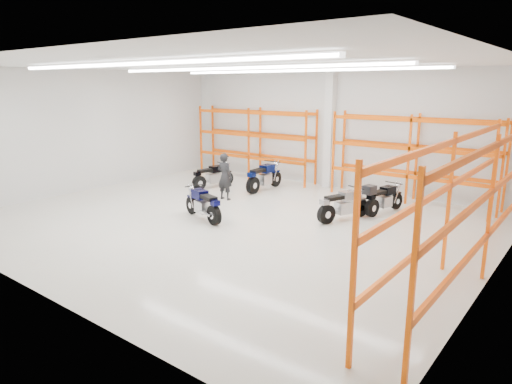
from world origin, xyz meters
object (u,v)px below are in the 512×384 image
Objects in this scene: motorcycle_back_b at (263,178)px; motorcycle_back_d at (382,199)px; motorcycle_main at (204,205)px; motorcycle_back_c at (342,206)px; standing_man at (225,176)px; motorcycle_back_a at (212,177)px; structural_column at (329,130)px.

motorcycle_back_d is at bearing -3.78° from motorcycle_back_b.
motorcycle_main reaches higher than motorcycle_back_c.
motorcycle_main is 1.02× the size of motorcycle_back_c.
motorcycle_back_c is (3.27, 2.45, -0.00)m from motorcycle_main.
standing_man is at bearing -96.57° from motorcycle_back_b.
motorcycle_main is 2.57m from standing_man.
standing_man is at bearing -33.00° from motorcycle_back_a.
motorcycle_back_b is 1.32× the size of standing_man.
motorcycle_back_d is (3.90, 3.87, 0.03)m from motorcycle_main.
motorcycle_back_c is (6.08, -0.88, 0.01)m from motorcycle_back_a.
structural_column is at bearing 52.70° from motorcycle_back_b.
motorcycle_back_b is at bearing -127.30° from structural_column.
motorcycle_back_a is at bearing -175.38° from motorcycle_back_d.
motorcycle_back_d is 4.42m from structural_column.
motorcycle_back_a is 4.92m from structural_column.
motorcycle_back_a is 0.88× the size of motorcycle_back_b.
structural_column reaches higher than motorcycle_back_b.
motorcycle_main is at bearing -96.02° from structural_column.
motorcycle_back_c is 1.56m from motorcycle_back_d.
structural_column is at bearing 83.98° from motorcycle_main.
motorcycle_main is at bearing -77.35° from motorcycle_back_b.
motorcycle_back_d is at bearing 66.12° from motorcycle_back_c.
motorcycle_back_b is 4.86m from motorcycle_back_d.
motorcycle_back_a is at bearing -139.48° from structural_column.
standing_man is (-0.22, -1.93, 0.32)m from motorcycle_back_b.
standing_man is at bearing -177.60° from motorcycle_back_c.
motorcycle_back_c is at bearing 179.46° from standing_man.
motorcycle_back_b is 4.56m from motorcycle_back_c.
motorcycle_main is 0.43× the size of structural_column.
motorcycle_main is at bearing 114.30° from standing_man.
standing_man is 0.37× the size of structural_column.
structural_column is (-3.24, 2.43, 1.77)m from motorcycle_back_d.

